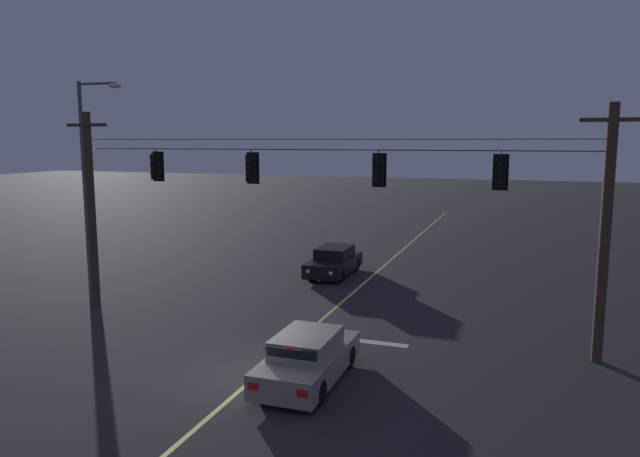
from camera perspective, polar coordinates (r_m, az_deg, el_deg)
The scene contains 11 objects.
ground_plane at distance 17.46m, azimuth -6.15°, elevation -13.93°, with size 180.00×180.00×0.00m, color #28282B.
lane_centre_stripe at distance 26.84m, azimuth 3.54°, elevation -5.85°, with size 0.14×60.00×0.01m, color #D1C64C.
stop_bar_paint at distance 20.26m, azimuth 3.64°, elevation -10.67°, with size 3.40×0.36×0.01m, color silver.
signal_span_assembly at distance 20.46m, azimuth -0.92°, elevation 1.11°, with size 20.27×0.32×7.72m.
traffic_light_leftmost at distance 23.16m, azimuth -15.46°, elevation 5.76°, with size 0.48×0.41×1.22m.
traffic_light_left_inner at distance 21.17m, azimuth -6.64°, elevation 5.78°, with size 0.48×0.41×1.22m.
traffic_light_centre at distance 19.61m, azimuth 5.60°, elevation 5.58°, with size 0.48×0.41×1.22m.
traffic_light_right_inner at distance 19.07m, azimuth 16.91°, elevation 5.18°, with size 0.48×0.41×1.22m.
car_waiting_near_lane at distance 16.87m, azimuth -1.20°, elevation -12.34°, with size 1.80×4.33×1.39m.
car_oncoming_lead at distance 29.60m, azimuth 1.34°, elevation -3.20°, with size 1.80×4.42×1.39m.
street_lamp_corner at distance 26.23m, azimuth -21.22°, elevation 5.03°, with size 2.11×0.30×8.99m.
Camera 1 is at (7.01, -14.55, 6.64)m, focal length 33.38 mm.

